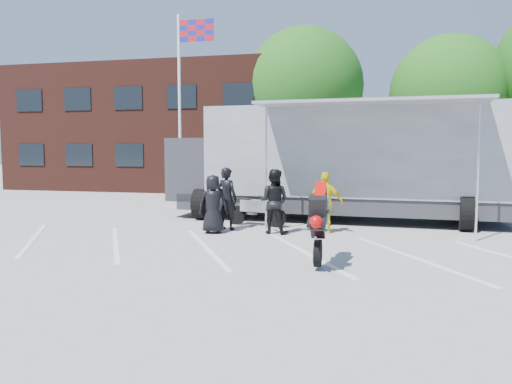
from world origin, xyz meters
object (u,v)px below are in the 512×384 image
at_px(parked_motorcycle, 256,226).
at_px(tree_left, 304,87).
at_px(spectator_leather_a, 213,204).
at_px(spectator_leather_c, 274,201).
at_px(transporter_truck, 340,220).
at_px(spectator_hivis, 325,202).
at_px(stunt_bike_rider, 320,263).
at_px(spectator_leather_b, 227,199).
at_px(flagpole, 185,85).
at_px(tree_mid, 449,93).

bearing_deg(parked_motorcycle, tree_left, 11.97).
distance_m(spectator_leather_a, spectator_leather_c, 1.70).
relative_size(transporter_truck, spectator_leather_a, 7.13).
distance_m(transporter_truck, parked_motorcycle, 3.03).
xyz_separation_m(spectator_leather_c, spectator_hivis, (1.39, 0.46, -0.04)).
bearing_deg(stunt_bike_rider, spectator_leather_b, 129.87).
xyz_separation_m(spectator_leather_b, spectator_leather_c, (1.47, -0.35, -0.01)).
height_order(flagpole, tree_left, tree_left).
relative_size(tree_left, spectator_leather_b, 4.72).
bearing_deg(transporter_truck, spectator_leather_c, -115.33).
relative_size(tree_mid, spectator_hivis, 4.46).
xyz_separation_m(tree_mid, parked_motorcycle, (-6.82, -10.43, -4.94)).
bearing_deg(tree_mid, tree_left, 171.87).
height_order(transporter_truck, spectator_leather_c, transporter_truck).
relative_size(flagpole, tree_left, 0.93).
relative_size(spectator_leather_a, spectator_leather_b, 0.90).
relative_size(tree_left, spectator_hivis, 5.01).
relative_size(spectator_leather_a, spectator_hivis, 0.96).
bearing_deg(spectator_leather_a, spectator_hivis, 178.88).
bearing_deg(parked_motorcycle, spectator_hivis, -98.26).
bearing_deg(stunt_bike_rider, tree_left, 98.44).
relative_size(flagpole, spectator_leather_b, 4.37).
xyz_separation_m(transporter_truck, spectator_leather_b, (-3.11, -2.69, 0.92)).
bearing_deg(flagpole, spectator_leather_b, -59.23).
bearing_deg(transporter_truck, spectator_leather_b, -136.09).
xyz_separation_m(tree_left, spectator_leather_b, (-0.49, -12.31, -4.65)).
height_order(tree_mid, stunt_bike_rider, tree_mid).
height_order(tree_mid, spectator_hivis, tree_mid).
distance_m(transporter_truck, stunt_bike_rider, 6.31).
bearing_deg(spectator_leather_c, flagpole, -44.64).
height_order(transporter_truck, spectator_leather_b, transporter_truck).
relative_size(flagpole, transporter_truck, 0.68).
bearing_deg(spectator_hivis, spectator_leather_b, 10.03).
height_order(tree_left, spectator_leather_c, tree_left).
xyz_separation_m(flagpole, tree_left, (4.24, 6.00, 0.51)).
xyz_separation_m(parked_motorcycle, spectator_hivis, (2.19, -0.77, 0.86)).
bearing_deg(tree_mid, spectator_leather_c, -117.32).
height_order(spectator_leather_a, spectator_hivis, spectator_hivis).
height_order(stunt_bike_rider, spectator_leather_a, spectator_leather_a).
xyz_separation_m(flagpole, tree_mid, (11.24, 5.00, -0.11)).
bearing_deg(tree_mid, spectator_hivis, -112.47).
height_order(tree_left, spectator_leather_b, tree_left).
distance_m(transporter_truck, spectator_hivis, 2.73).
height_order(parked_motorcycle, spectator_leather_b, spectator_leather_b).
xyz_separation_m(tree_left, spectator_leather_c, (0.98, -12.65, -4.66)).
relative_size(parked_motorcycle, spectator_leather_b, 1.08).
distance_m(spectator_leather_a, spectator_leather_b, 0.71).
distance_m(stunt_bike_rider, spectator_leather_b, 4.88).
bearing_deg(spectator_leather_a, tree_left, -108.65).
bearing_deg(transporter_truck, spectator_leather_a, -131.43).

